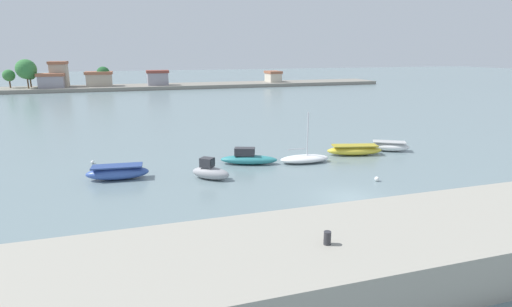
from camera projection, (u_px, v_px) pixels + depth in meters
The scene contains 12 objects.
ground_plane at pixel (350, 198), 28.50m from camera, with size 400.00×400.00×0.00m, color slate.
seawall_embankment at pixel (447, 240), 19.67m from camera, with size 61.67×7.00×2.29m, color #9E998C.
mooring_bollard at pixel (327, 238), 16.76m from camera, with size 0.31×0.31×0.58m, color #2D2D33.
moored_boat_0 at pixel (118, 172), 32.58m from camera, with size 5.06×2.08×1.17m.
moored_boat_1 at pixel (210, 172), 32.62m from camera, with size 3.36×3.10×1.76m.
moored_boat_2 at pixel (248, 158), 36.96m from camera, with size 5.43×3.17×1.54m.
moored_boat_3 at pixel (304, 159), 37.48m from camera, with size 4.78×2.13×4.75m.
moored_boat_4 at pixel (355, 150), 40.20m from camera, with size 5.78×2.87×1.02m.
moored_boat_5 at pixel (389, 146), 41.85m from camera, with size 4.32×3.32×1.00m.
mooring_buoy_0 at pixel (377, 179), 32.15m from camera, with size 0.39×0.39×0.39m, color white.
mooring_buoy_1 at pixel (93, 162), 37.14m from camera, with size 0.31×0.31×0.31m, color white.
distant_shoreline at pixel (154, 82), 110.63m from camera, with size 117.97×11.93×8.15m.
Camera 1 is at (-14.35, -23.61, 10.19)m, focal length 28.12 mm.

